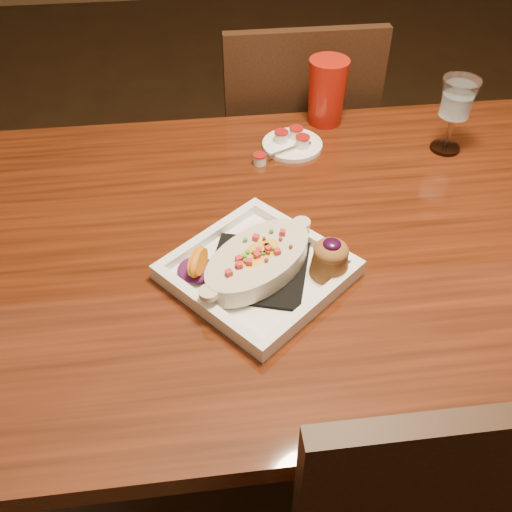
{
  "coord_description": "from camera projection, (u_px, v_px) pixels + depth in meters",
  "views": [
    {
      "loc": [
        -0.28,
        -0.79,
        1.45
      ],
      "look_at": [
        -0.19,
        -0.07,
        0.77
      ],
      "focal_mm": 40.0,
      "sensor_mm": 36.0,
      "label": 1
    }
  ],
  "objects": [
    {
      "name": "chair_far",
      "position": [
        292.0,
        155.0,
        1.7
      ],
      "size": [
        0.42,
        0.42,
        0.93
      ],
      "rotation": [
        0.0,
        0.0,
        3.14
      ],
      "color": "black",
      "rests_on": "floor"
    },
    {
      "name": "plate",
      "position": [
        264.0,
        265.0,
        0.97
      ],
      "size": [
        0.37,
        0.37,
        0.08
      ],
      "rotation": [
        0.0,
        0.0,
        0.7
      ],
      "color": "white",
      "rests_on": "table"
    },
    {
      "name": "floor",
      "position": [
        321.0,
        434.0,
        1.59
      ],
      "size": [
        7.0,
        7.0,
        0.0
      ],
      "primitive_type": "plane",
      "color": "black",
      "rests_on": "ground"
    },
    {
      "name": "table",
      "position": [
        347.0,
        266.0,
        1.14
      ],
      "size": [
        1.5,
        0.9,
        0.75
      ],
      "color": "#5E210D",
      "rests_on": "floor"
    },
    {
      "name": "goblet",
      "position": [
        457.0,
        102.0,
        1.2
      ],
      "size": [
        0.08,
        0.08,
        0.17
      ],
      "color": "silver",
      "rests_on": "table"
    },
    {
      "name": "creamer_loose",
      "position": [
        260.0,
        159.0,
        1.23
      ],
      "size": [
        0.03,
        0.03,
        0.02
      ],
      "color": "white",
      "rests_on": "table"
    },
    {
      "name": "saucer",
      "position": [
        292.0,
        143.0,
        1.28
      ],
      "size": [
        0.14,
        0.14,
        0.09
      ],
      "color": "white",
      "rests_on": "table"
    },
    {
      "name": "red_tumbler",
      "position": [
        327.0,
        92.0,
        1.32
      ],
      "size": [
        0.09,
        0.09,
        0.15
      ],
      "primitive_type": "cone",
      "color": "#AB180C",
      "rests_on": "table"
    }
  ]
}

